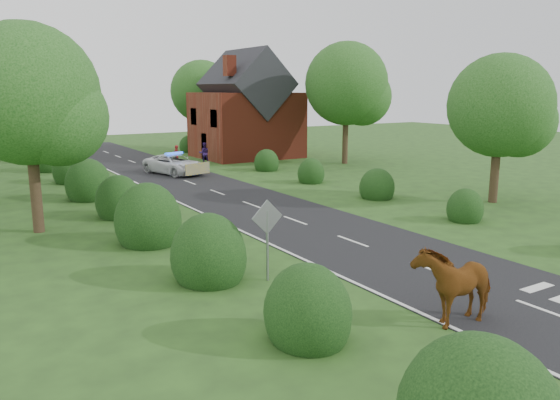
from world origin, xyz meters
TOP-DOWN VIEW (x-y plane):
  - ground at (0.00, 0.00)m, footprint 120.00×120.00m
  - road at (0.00, 15.00)m, footprint 6.00×70.00m
  - road_markings at (-1.60, 12.93)m, footprint 4.96×70.00m
  - hedgerow_left at (-6.51, 11.69)m, footprint 2.75×50.41m
  - hedgerow_right at (6.60, 11.21)m, footprint 2.10×45.78m
  - tree_left_a at (-9.75, 11.86)m, footprint 5.74×5.60m
  - tree_right_a at (11.23, 5.87)m, footprint 5.33×5.20m
  - tree_right_b at (14.29, 21.84)m, footprint 6.56×6.40m
  - tree_right_c at (9.27, 37.85)m, footprint 6.15×6.00m
  - road_sign at (-5.00, 2.00)m, footprint 1.06×0.08m
  - house at (9.49, 30.00)m, footprint 8.00×7.40m
  - cow at (-2.48, -2.97)m, footprint 2.35×1.25m
  - police_van at (0.52, 23.88)m, footprint 3.53×5.36m
  - pedestrian_red at (2.27, 28.01)m, footprint 0.68×0.65m
  - pedestrian_purple at (4.53, 27.82)m, footprint 0.96×0.85m

SIDE VIEW (x-z plane):
  - ground at x=0.00m, z-range 0.00..0.00m
  - road at x=0.00m, z-range 0.00..0.02m
  - road_markings at x=-1.60m, z-range 0.02..0.03m
  - hedgerow_right at x=6.60m, z-range -0.50..1.60m
  - police_van at x=0.52m, z-range -0.07..1.44m
  - hedgerow_left at x=-6.51m, z-range -0.75..2.25m
  - pedestrian_red at x=2.27m, z-range 0.00..1.56m
  - cow at x=-2.48m, z-range 0.00..1.66m
  - pedestrian_purple at x=4.53m, z-range 0.00..1.67m
  - road_sign at x=-5.00m, z-range 0.39..2.92m
  - house at x=9.49m, z-range -0.80..8.37m
  - tree_right_a at x=11.23m, z-range 0.96..8.52m
  - tree_left_a at x=-9.75m, z-range 1.15..9.53m
  - tree_right_c at x=9.27m, z-range 1.05..9.63m
  - tree_right_b at x=14.29m, z-range 1.24..10.64m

